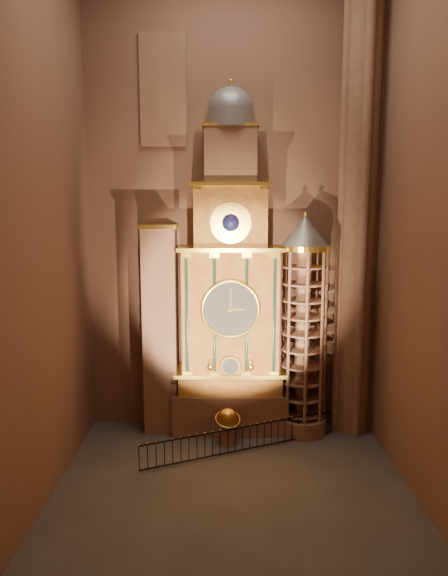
{
  "coord_description": "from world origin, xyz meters",
  "views": [
    {
      "loc": [
        -0.38,
        -19.48,
        10.76
      ],
      "look_at": [
        -0.31,
        3.0,
        7.45
      ],
      "focal_mm": 32.0,
      "sensor_mm": 36.0,
      "label": 1
    }
  ],
  "objects_px": {
    "celestial_globe": "(228,423)",
    "iron_railing": "(243,439)",
    "astronomical_clock": "(230,298)",
    "portrait_tower": "(161,329)",
    "stair_turret": "(303,327)"
  },
  "relations": [
    {
      "from": "astronomical_clock",
      "to": "iron_railing",
      "type": "bearing_deg",
      "value": -77.95
    },
    {
      "from": "celestial_globe",
      "to": "iron_railing",
      "type": "distance_m",
      "value": 1.12
    },
    {
      "from": "astronomical_clock",
      "to": "iron_railing",
      "type": "distance_m",
      "value": 6.57
    },
    {
      "from": "stair_turret",
      "to": "iron_railing",
      "type": "xyz_separation_m",
      "value": [
        -2.97,
        -2.24,
        -4.65
      ]
    },
    {
      "from": "portrait_tower",
      "to": "iron_railing",
      "type": "height_order",
      "value": "portrait_tower"
    },
    {
      "from": "iron_railing",
      "to": "portrait_tower",
      "type": "bearing_deg",
      "value": 147.38
    },
    {
      "from": "portrait_tower",
      "to": "astronomical_clock",
      "type": "bearing_deg",
      "value": -0.29
    },
    {
      "from": "iron_railing",
      "to": "astronomical_clock",
      "type": "bearing_deg",
      "value": 102.05
    },
    {
      "from": "astronomical_clock",
      "to": "portrait_tower",
      "type": "height_order",
      "value": "astronomical_clock"
    },
    {
      "from": "portrait_tower",
      "to": "celestial_globe",
      "type": "xyz_separation_m",
      "value": [
        3.27,
        -1.72,
        -4.11
      ]
    },
    {
      "from": "portrait_tower",
      "to": "iron_railing",
      "type": "bearing_deg",
      "value": -32.62
    },
    {
      "from": "iron_railing",
      "to": "celestial_globe",
      "type": "bearing_deg",
      "value": 129.88
    },
    {
      "from": "celestial_globe",
      "to": "iron_railing",
      "type": "relative_size",
      "value": 0.2
    },
    {
      "from": "portrait_tower",
      "to": "iron_railing",
      "type": "distance_m",
      "value": 6.51
    },
    {
      "from": "astronomical_clock",
      "to": "stair_turret",
      "type": "relative_size",
      "value": 1.55
    }
  ]
}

